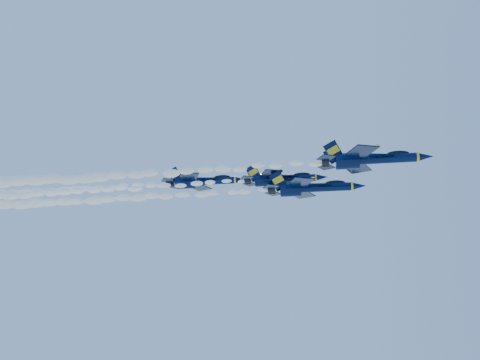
% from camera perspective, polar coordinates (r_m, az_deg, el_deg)
% --- Properties ---
extents(jet_lead, '(15.97, 13.10, 5.94)m').
position_cam_1_polar(jet_lead, '(71.57, 15.48, 2.46)').
color(jet_lead, black).
extents(smoke_trail_jet_lead, '(57.48, 2.04, 1.83)m').
position_cam_1_polar(smoke_trail_jet_lead, '(76.10, -12.13, 0.71)').
color(smoke_trail_jet_lead, white).
extents(jet_second, '(16.41, 13.46, 6.10)m').
position_cam_1_polar(jet_second, '(80.29, 8.53, -0.94)').
color(jet_second, black).
extents(smoke_trail_jet_second, '(57.48, 2.09, 1.88)m').
position_cam_1_polar(smoke_trail_jet_second, '(88.13, -15.38, -2.24)').
color(smoke_trail_jet_second, white).
extents(jet_third, '(14.92, 12.24, 5.55)m').
position_cam_1_polar(jet_third, '(84.63, 4.95, 0.14)').
color(jet_third, black).
extents(smoke_trail_jet_third, '(57.48, 1.90, 1.71)m').
position_cam_1_polar(smoke_trail_jet_third, '(93.82, -16.94, -1.15)').
color(smoke_trail_jet_third, white).
extents(jet_fourth, '(16.67, 13.67, 6.19)m').
position_cam_1_polar(jet_fourth, '(95.89, -4.73, -0.15)').
color(jet_fourth, black).
extents(smoke_trail_jet_fourth, '(57.48, 2.12, 1.91)m').
position_cam_1_polar(smoke_trail_jet_fourth, '(110.00, -23.17, -1.25)').
color(smoke_trail_jet_fourth, white).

